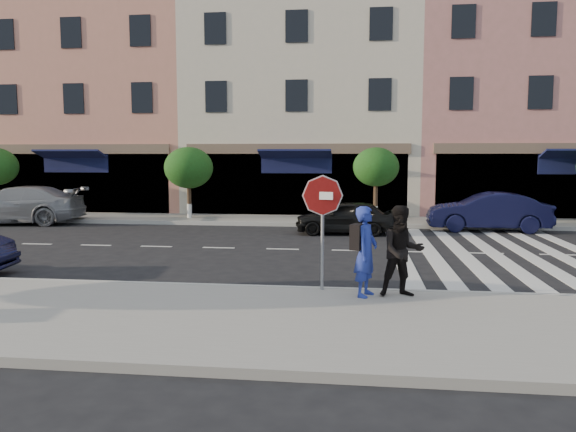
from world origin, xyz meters
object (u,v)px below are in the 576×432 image
Objects in this scene: walker at (402,251)px; car_far_mid at (346,217)px; car_far_right at (488,212)px; photographer at (366,251)px; car_far_left at (17,205)px; stop_sign at (323,206)px.

walker reaches higher than car_far_mid.
car_far_mid is 5.54m from car_far_right.
car_far_right is (5.33, 1.50, 0.11)m from car_far_mid.
car_far_mid is at bearing 23.30° from photographer.
car_far_left reaches higher than car_far_right.
car_far_right is at bearing 58.26° from walker.
walker is at bearing -64.49° from photographer.
car_far_left reaches higher than car_far_mid.
photographer is 18.04m from car_far_left.
walker reaches higher than car_far_left.
stop_sign is 1.33× the size of photographer.
car_far_mid is at bearing 101.00° from stop_sign.
car_far_left is 19.01m from car_far_right.
walker is (1.55, -0.33, -0.82)m from stop_sign.
stop_sign is 17.14m from car_far_left.
car_far_right is at bearing -3.18° from photographer.
car_far_mid is (13.68, -1.36, -0.17)m from car_far_left.
car_far_right is at bearing 103.54° from car_far_mid.
stop_sign reaches higher than photographer.
stop_sign is 1.32× the size of walker.
stop_sign is at bearing -25.31° from car_far_right.
car_far_right is (4.06, 11.10, -0.29)m from walker.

